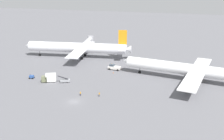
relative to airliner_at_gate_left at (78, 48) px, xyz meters
The scene contains 11 objects.
ground_plane 57.39m from the airliner_at_gate_left, 66.05° to the right, with size 600.00×600.00×0.00m, color slate.
airliner_at_gate_left is the anchor object (origin of this frame).
airliner_being_pushed 63.20m from the airliner_at_gate_left, 17.13° to the right, with size 60.38×45.54×15.89m.
pushback_tug 29.37m from the airliner_at_gate_left, 29.07° to the right, with size 9.18×3.18×2.91m.
gse_catering_truck_tall 38.40m from the airliner_at_gate_left, 82.49° to the right, with size 6.31×4.64×3.50m.
gse_belt_loader_portside 38.34m from the airliner_at_gate_left, 72.64° to the right, with size 4.90×3.52×3.02m.
gse_gpu_cart_small 37.25m from the airliner_at_gate_left, 96.80° to the right, with size 2.32×1.90×1.90m.
ground_crew_ramp_agent_by_cones 54.55m from the airliner_at_gate_left, 56.61° to the right, with size 0.36×0.36×1.71m.
ground_crew_wing_walker_right 52.40m from the airliner_at_gate_left, 63.66° to the right, with size 0.36×0.36×1.62m.
traffic_cone_nose_left 33.03m from the airliner_at_gate_left, 35.53° to the right, with size 0.44×0.44×0.60m.
jet_bridge 23.38m from the airliner_at_gate_left, 99.64° to the left, with size 7.66×22.63×5.99m.
Camera 1 is at (38.39, -74.22, 38.51)m, focal length 42.29 mm.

